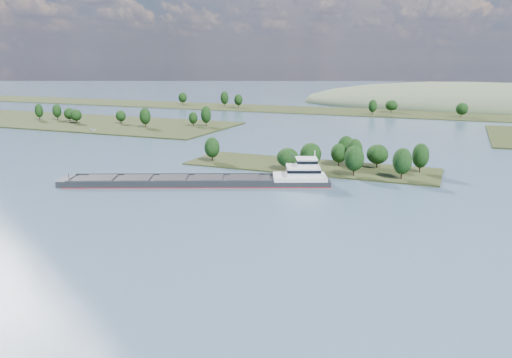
% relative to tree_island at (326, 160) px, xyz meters
% --- Properties ---
extents(ground, '(1800.00, 1800.00, 0.00)m').
position_rel_tree_island_xyz_m(ground, '(-6.88, -58.91, -3.73)').
color(ground, '#3E546C').
rests_on(ground, ground).
extents(tree_island, '(100.00, 30.01, 12.80)m').
position_rel_tree_island_xyz_m(tree_island, '(0.00, 0.00, 0.00)').
color(tree_island, black).
rests_on(tree_island, ground).
extents(left_bank, '(300.00, 80.00, 14.50)m').
position_rel_tree_island_xyz_m(left_bank, '(-235.30, 81.14, -2.94)').
color(left_bank, black).
rests_on(left_bank, ground).
extents(back_shoreline, '(900.00, 60.00, 15.66)m').
position_rel_tree_island_xyz_m(back_shoreline, '(0.59, 220.83, -3.02)').
color(back_shoreline, black).
rests_on(back_shoreline, ground).
extents(hill_west, '(320.00, 160.00, 44.00)m').
position_rel_tree_island_xyz_m(hill_west, '(53.12, 321.09, -3.73)').
color(hill_west, '#46563B').
rests_on(hill_west, ground).
extents(cargo_barge, '(90.02, 46.05, 12.58)m').
position_rel_tree_island_xyz_m(cargo_barge, '(-29.68, -38.25, -2.15)').
color(cargo_barge, black).
rests_on(cargo_barge, ground).
extents(motorboat, '(5.59, 3.33, 2.03)m').
position_rel_tree_island_xyz_m(motorboat, '(-154.25, 47.65, -2.72)').
color(motorboat, silver).
rests_on(motorboat, ground).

